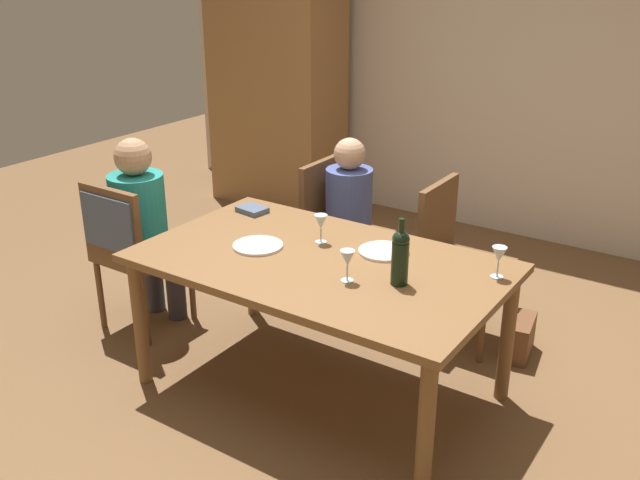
% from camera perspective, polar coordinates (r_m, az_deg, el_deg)
% --- Properties ---
extents(ground_plane, '(10.00, 10.00, 0.00)m').
position_cam_1_polar(ground_plane, '(3.79, 0.00, -11.79)').
color(ground_plane, brown).
extents(rear_room_partition, '(6.40, 0.12, 2.70)m').
position_cam_1_polar(rear_room_partition, '(5.66, 16.07, 13.64)').
color(rear_room_partition, beige).
rests_on(rear_room_partition, ground_plane).
extents(armoire_cabinet, '(1.18, 0.62, 2.18)m').
position_cam_1_polar(armoire_cabinet, '(6.22, -3.51, 12.82)').
color(armoire_cabinet, olive).
rests_on(armoire_cabinet, ground_plane).
extents(dining_table, '(1.76, 1.05, 0.74)m').
position_cam_1_polar(dining_table, '(3.46, 0.00, -2.72)').
color(dining_table, brown).
rests_on(dining_table, ground_plane).
extents(chair_left_end, '(0.44, 0.46, 0.92)m').
position_cam_1_polar(chair_left_end, '(4.19, -15.41, 0.06)').
color(chair_left_end, brown).
rests_on(chair_left_end, ground_plane).
extents(chair_far_left, '(0.44, 0.44, 0.92)m').
position_cam_1_polar(chair_far_left, '(4.45, 1.35, 1.39)').
color(chair_far_left, brown).
rests_on(chair_far_left, ground_plane).
extents(chair_far_right, '(0.44, 0.44, 0.92)m').
position_cam_1_polar(chair_far_right, '(4.11, 10.67, -0.85)').
color(chair_far_right, brown).
rests_on(chair_far_right, ground_plane).
extents(person_woman_host, '(0.32, 0.36, 1.16)m').
position_cam_1_polar(person_woman_host, '(4.26, -14.01, 1.58)').
color(person_woman_host, '#33333D').
rests_on(person_woman_host, ground_plane).
extents(person_man_bearded, '(0.33, 0.29, 1.09)m').
position_cam_1_polar(person_man_bearded, '(4.36, 2.60, 2.32)').
color(person_man_bearded, '#33333D').
rests_on(person_man_bearded, ground_plane).
extents(wine_bottle_tall_green, '(0.08, 0.08, 0.31)m').
position_cam_1_polar(wine_bottle_tall_green, '(3.15, 6.44, -1.27)').
color(wine_bottle_tall_green, black).
rests_on(wine_bottle_tall_green, dining_table).
extents(wine_glass_near_left, '(0.07, 0.07, 0.15)m').
position_cam_1_polar(wine_glass_near_left, '(3.59, 0.07, 1.38)').
color(wine_glass_near_left, silver).
rests_on(wine_glass_near_left, dining_table).
extents(wine_glass_centre, '(0.07, 0.07, 0.15)m').
position_cam_1_polar(wine_glass_centre, '(3.17, 2.22, -1.56)').
color(wine_glass_centre, silver).
rests_on(wine_glass_centre, dining_table).
extents(wine_glass_near_right, '(0.07, 0.07, 0.15)m').
position_cam_1_polar(wine_glass_near_right, '(3.30, 14.15, -1.23)').
color(wine_glass_near_right, silver).
rests_on(wine_glass_near_right, dining_table).
extents(dinner_plate_host, '(0.25, 0.25, 0.01)m').
position_cam_1_polar(dinner_plate_host, '(3.58, -5.01, -0.46)').
color(dinner_plate_host, white).
rests_on(dinner_plate_host, dining_table).
extents(dinner_plate_guest_left, '(0.25, 0.25, 0.01)m').
position_cam_1_polar(dinner_plate_guest_left, '(3.51, 5.13, -0.91)').
color(dinner_plate_guest_left, white).
rests_on(dinner_plate_guest_left, dining_table).
extents(folded_napkin, '(0.17, 0.14, 0.03)m').
position_cam_1_polar(folded_napkin, '(4.05, -5.45, 2.43)').
color(folded_napkin, '#4C5B75').
rests_on(folded_napkin, dining_table).
extents(handbag, '(0.16, 0.30, 0.22)m').
position_cam_1_polar(handbag, '(4.17, 15.78, -7.52)').
color(handbag, brown).
rests_on(handbag, ground_plane).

